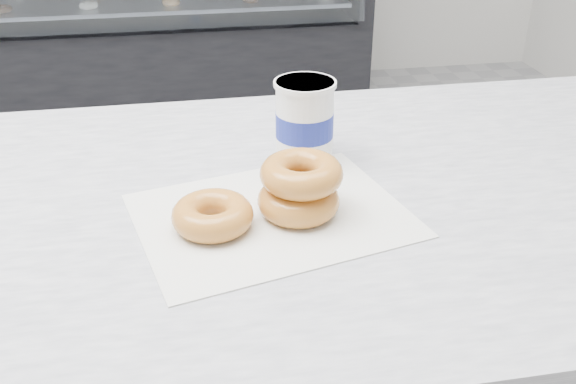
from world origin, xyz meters
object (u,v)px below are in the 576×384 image
object	(u,v)px
display_case	(134,18)
donut_single	(213,215)
coffee_cup	(305,120)
donut_stack	(300,187)

from	to	relation	value
display_case	donut_single	xyz separation A→B (m)	(0.23, -2.80, 0.43)
display_case	coffee_cup	distance (m)	2.69
display_case	donut_single	bearing A→B (deg)	-85.35
donut_single	coffee_cup	size ratio (longest dim) A/B	0.84
display_case	donut_stack	world-z (taller)	display_case
donut_single	coffee_cup	distance (m)	0.24
donut_single	donut_stack	size ratio (longest dim) A/B	0.81
display_case	coffee_cup	xyz separation A→B (m)	(0.38, -2.62, 0.47)
donut_stack	coffee_cup	world-z (taller)	coffee_cup
donut_stack	coffee_cup	distance (m)	0.17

